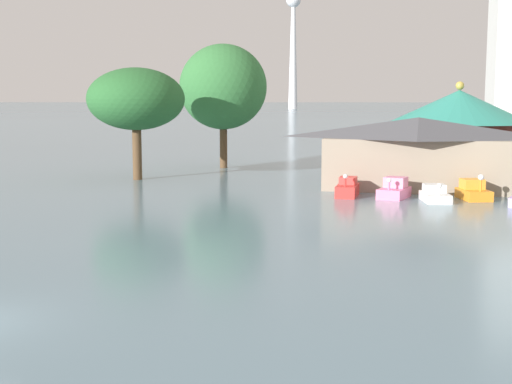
# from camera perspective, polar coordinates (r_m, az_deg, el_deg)

# --- Properties ---
(pedal_boat_red) EXTENTS (1.36, 2.93, 1.65)m
(pedal_boat_red) POSITION_cam_1_polar(r_m,az_deg,el_deg) (48.62, 7.37, 0.29)
(pedal_boat_red) COLOR red
(pedal_boat_red) RESTS_ON ground
(pedal_boat_pink) EXTENTS (2.24, 3.12, 1.45)m
(pedal_boat_pink) POSITION_cam_1_polar(r_m,az_deg,el_deg) (48.37, 11.08, 0.18)
(pedal_boat_pink) COLOR pink
(pedal_boat_pink) RESTS_ON ground
(pedal_boat_white) EXTENTS (2.12, 3.17, 1.34)m
(pedal_boat_white) POSITION_cam_1_polar(r_m,az_deg,el_deg) (47.27, 14.20, -0.21)
(pedal_boat_white) COLOR white
(pedal_boat_white) RESTS_ON ground
(pedal_boat_orange) EXTENTS (2.38, 3.05, 1.79)m
(pedal_boat_orange) POSITION_cam_1_polar(r_m,az_deg,el_deg) (48.86, 17.09, 0.05)
(pedal_boat_orange) COLOR orange
(pedal_boat_orange) RESTS_ON ground
(boathouse) EXTENTS (14.34, 6.04, 5.26)m
(boathouse) POSITION_cam_1_polar(r_m,az_deg,el_deg) (52.82, 12.89, 3.16)
(boathouse) COLOR gray
(boathouse) RESTS_ON ground
(green_roof_pavilion) EXTENTS (11.71, 11.71, 8.00)m
(green_roof_pavilion) POSITION_cam_1_polar(r_m,az_deg,el_deg) (61.20, 15.97, 4.99)
(green_roof_pavilion) COLOR #993328
(green_roof_pavilion) RESTS_ON ground
(shoreline_tree_tall_left) EXTENTS (7.90, 7.90, 9.09)m
(shoreline_tree_tall_left) POSITION_cam_1_polar(r_m,az_deg,el_deg) (58.51, -9.64, 7.37)
(shoreline_tree_tall_left) COLOR brown
(shoreline_tree_tall_left) RESTS_ON ground
(shoreline_tree_mid) EXTENTS (8.25, 8.25, 11.68)m
(shoreline_tree_mid) POSITION_cam_1_polar(r_m,az_deg,el_deg) (67.56, -2.66, 8.44)
(shoreline_tree_mid) COLOR brown
(shoreline_tree_mid) RESTS_ON ground
(distant_broadcast_tower) EXTENTS (8.50, 8.50, 133.59)m
(distant_broadcast_tower) POSITION_cam_1_polar(r_m,az_deg,el_deg) (421.13, 3.03, 14.14)
(distant_broadcast_tower) COLOR silver
(distant_broadcast_tower) RESTS_ON ground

